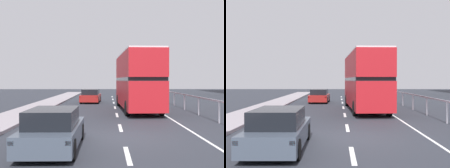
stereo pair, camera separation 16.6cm
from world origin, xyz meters
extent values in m
cube|color=#2A2E36|center=(0.00, 0.00, -0.05)|extent=(73.01, 120.00, 0.10)
cube|color=silver|center=(0.00, -2.71, 0.00)|extent=(0.16, 2.20, 0.01)
cube|color=silver|center=(0.00, 2.38, 0.00)|extent=(0.16, 2.20, 0.01)
cube|color=silver|center=(0.00, 7.47, 0.00)|extent=(0.16, 2.20, 0.01)
cube|color=silver|center=(0.00, 12.57, 0.00)|extent=(0.16, 2.20, 0.01)
cube|color=silver|center=(0.00, 17.66, 0.00)|extent=(0.16, 2.20, 0.01)
cube|color=silver|center=(0.00, 22.76, 0.00)|extent=(0.16, 2.20, 0.01)
cube|color=silver|center=(0.00, 27.85, 0.00)|extent=(0.16, 2.20, 0.01)
cube|color=silver|center=(3.19, 9.00, 0.00)|extent=(0.12, 46.00, 0.01)
cube|color=#B3B1BE|center=(5.41, 9.00, 1.19)|extent=(0.08, 42.00, 0.08)
cylinder|color=#B3B1BE|center=(5.41, 3.75, 0.60)|extent=(0.10, 0.10, 1.19)
cylinder|color=#B3B1BE|center=(5.41, 7.25, 0.60)|extent=(0.10, 0.10, 1.19)
cylinder|color=#B3B1BE|center=(5.41, 10.75, 0.60)|extent=(0.10, 0.10, 1.19)
cylinder|color=#B3B1BE|center=(5.41, 14.25, 0.60)|extent=(0.10, 0.10, 1.19)
cylinder|color=#B3B1BE|center=(5.41, 17.75, 0.60)|extent=(0.10, 0.10, 1.19)
cylinder|color=#B3B1BE|center=(5.41, 21.25, 0.60)|extent=(0.10, 0.10, 1.19)
cylinder|color=#B3B1BE|center=(5.41, 24.75, 0.60)|extent=(0.10, 0.10, 1.19)
cylinder|color=#B3B1BE|center=(5.41, 28.25, 0.60)|extent=(0.10, 0.10, 1.19)
cube|color=#B1181F|center=(1.62, 10.42, 1.31)|extent=(2.85, 10.22, 1.93)
cube|color=black|center=(1.62, 10.42, 2.40)|extent=(2.85, 9.81, 0.24)
cube|color=#B1181F|center=(1.62, 10.42, 3.40)|extent=(2.85, 10.22, 1.76)
cube|color=silver|center=(1.62, 10.42, 4.33)|extent=(2.79, 10.01, 0.10)
cube|color=black|center=(1.41, 15.46, 1.41)|extent=(2.19, 0.13, 1.35)
cube|color=yellow|center=(1.41, 15.46, 3.84)|extent=(1.46, 0.10, 0.28)
cylinder|color=black|center=(0.35, 14.03, 0.50)|extent=(0.32, 1.01, 1.00)
cylinder|color=black|center=(2.58, 14.12, 0.50)|extent=(0.32, 1.01, 1.00)
cylinder|color=black|center=(0.65, 6.91, 0.50)|extent=(0.32, 1.01, 1.00)
cylinder|color=black|center=(2.87, 7.00, 0.50)|extent=(0.32, 1.01, 1.00)
cube|color=#404A59|center=(-2.45, -1.83, 0.50)|extent=(1.75, 4.32, 0.63)
cube|color=black|center=(-2.45, -2.05, 1.10)|extent=(1.53, 2.38, 0.57)
cube|color=red|center=(-3.20, -3.96, 0.65)|extent=(0.16, 0.06, 0.12)
cube|color=red|center=(-1.68, -3.95, 0.65)|extent=(0.16, 0.06, 0.12)
cylinder|color=black|center=(-3.24, -0.38, 0.32)|extent=(0.20, 0.64, 0.64)
cylinder|color=black|center=(-1.68, -0.37, 0.32)|extent=(0.20, 0.64, 0.64)
cylinder|color=black|center=(-3.23, -3.29, 0.32)|extent=(0.20, 0.64, 0.64)
cylinder|color=black|center=(-1.66, -3.28, 0.32)|extent=(0.20, 0.64, 0.64)
cube|color=maroon|center=(-2.34, 17.86, 0.51)|extent=(2.02, 4.18, 0.66)
cube|color=black|center=(-2.35, 17.66, 1.11)|extent=(1.72, 2.33, 0.55)
cube|color=red|center=(-3.25, 15.88, 0.67)|extent=(0.16, 0.07, 0.12)
cube|color=red|center=(-1.62, 15.81, 0.67)|extent=(0.16, 0.07, 0.12)
cylinder|color=black|center=(-3.12, 19.25, 0.32)|extent=(0.23, 0.65, 0.64)
cylinder|color=black|center=(-1.45, 19.18, 0.32)|extent=(0.23, 0.65, 0.64)
cylinder|color=black|center=(-3.24, 16.55, 0.32)|extent=(0.23, 0.65, 0.64)
cylinder|color=black|center=(-1.57, 16.48, 0.32)|extent=(0.23, 0.65, 0.64)
camera|label=1|loc=(-0.62, -11.62, 2.35)|focal=46.12mm
camera|label=2|loc=(-0.45, -11.62, 2.35)|focal=46.12mm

